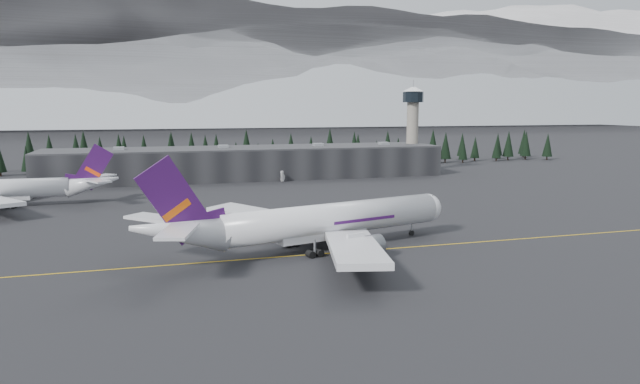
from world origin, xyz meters
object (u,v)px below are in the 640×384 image
object	(u,v)px
jet_main	(309,223)
gse_vehicle_b	(283,180)
terminal	(248,163)
control_tower	(413,119)
jet_parked	(8,189)
gse_vehicle_a	(145,186)

from	to	relation	value
jet_main	gse_vehicle_b	world-z (taller)	jet_main
terminal	gse_vehicle_b	bearing A→B (deg)	-57.52
control_tower	gse_vehicle_b	world-z (taller)	control_tower
terminal	jet_parked	distance (m)	92.41
jet_main	gse_vehicle_b	xyz separation A→B (m)	(18.64, 107.02, -5.06)
terminal	gse_vehicle_b	size ratio (longest dim) A/B	36.56
control_tower	gse_vehicle_b	distance (m)	70.98
control_tower	gse_vehicle_b	xyz separation A→B (m)	(-64.27, -19.86, -22.66)
jet_main	gse_vehicle_a	distance (m)	109.27
control_tower	jet_main	world-z (taller)	control_tower
gse_vehicle_b	jet_main	bearing A→B (deg)	-23.59
control_tower	jet_main	xyz separation A→B (m)	(-82.91, -126.87, -17.60)
control_tower	gse_vehicle_b	bearing A→B (deg)	-162.83
gse_vehicle_b	control_tower	bearing A→B (deg)	93.46
control_tower	jet_parked	distance (m)	163.01
terminal	gse_vehicle_b	xyz separation A→B (m)	(10.73, -16.86, -5.55)
control_tower	jet_parked	xyz separation A→B (m)	(-153.48, -51.76, -18.32)
jet_main	jet_parked	size ratio (longest dim) A/B	1.12
gse_vehicle_a	control_tower	bearing A→B (deg)	12.38
terminal	jet_main	bearing A→B (deg)	-93.65
control_tower	jet_main	size ratio (longest dim) A/B	0.55
jet_main	jet_parked	bearing A→B (deg)	118.64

